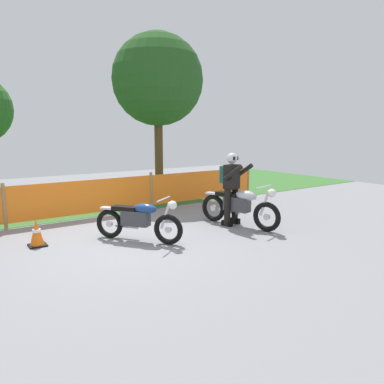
# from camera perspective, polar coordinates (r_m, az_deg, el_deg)

# --- Properties ---
(ground) EXTENTS (24.00, 24.00, 0.02)m
(ground) POSITION_cam_1_polar(r_m,az_deg,el_deg) (7.34, -10.18, -7.86)
(ground) COLOR gray
(grass_verge) EXTENTS (24.00, 6.85, 0.01)m
(grass_verge) POSITION_cam_1_polar(r_m,az_deg,el_deg) (12.76, -21.18, -0.85)
(grass_verge) COLOR #386B2D
(grass_verge) RESTS_ON ground
(barrier_fence) EXTENTS (11.16, 0.08, 1.05)m
(barrier_fence) POSITION_cam_1_polar(r_m,az_deg,el_deg) (9.41, -16.43, -0.78)
(barrier_fence) COLOR #997547
(barrier_fence) RESTS_ON ground
(tree_near_right) EXTENTS (3.00, 3.00, 5.35)m
(tree_near_right) POSITION_cam_1_polar(r_m,az_deg,el_deg) (12.42, -5.46, 17.22)
(tree_near_right) COLOR brown
(tree_near_right) RESTS_ON ground
(motorcycle_lead) EXTENTS (1.20, 1.62, 0.91)m
(motorcycle_lead) POSITION_cam_1_polar(r_m,az_deg,el_deg) (7.23, -8.49, -4.37)
(motorcycle_lead) COLOR black
(motorcycle_lead) RESTS_ON ground
(motorcycle_trailing) EXTENTS (0.81, 2.06, 1.00)m
(motorcycle_trailing) POSITION_cam_1_polar(r_m,az_deg,el_deg) (8.35, 7.50, -2.17)
(motorcycle_trailing) COLOR black
(motorcycle_trailing) RESTS_ON ground
(rider_trailing) EXTENTS (0.65, 0.76, 1.69)m
(rider_trailing) POSITION_cam_1_polar(r_m,az_deg,el_deg) (8.39, 6.25, 1.16)
(rider_trailing) COLOR black
(rider_trailing) RESTS_ON ground
(traffic_cone) EXTENTS (0.32, 0.32, 0.53)m
(traffic_cone) POSITION_cam_1_polar(r_m,az_deg,el_deg) (7.51, -23.40, -5.97)
(traffic_cone) COLOR black
(traffic_cone) RESTS_ON ground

